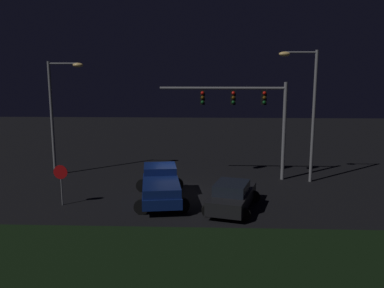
# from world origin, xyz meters

# --- Properties ---
(ground_plane) EXTENTS (80.00, 80.00, 0.00)m
(ground_plane) POSITION_xyz_m (0.00, 0.00, 0.00)
(ground_plane) COLOR black
(grass_median) EXTENTS (25.77, 5.51, 0.10)m
(grass_median) POSITION_xyz_m (0.00, -8.25, 0.05)
(grass_median) COLOR black
(grass_median) RESTS_ON ground_plane
(pickup_truck) EXTENTS (3.41, 5.63, 1.80)m
(pickup_truck) POSITION_xyz_m (-0.79, -1.37, 1.00)
(pickup_truck) COLOR navy
(pickup_truck) RESTS_ON ground_plane
(car_sedan) EXTENTS (3.22, 4.72, 1.51)m
(car_sedan) POSITION_xyz_m (3.14, -2.69, 0.74)
(car_sedan) COLOR black
(car_sedan) RESTS_ON ground_plane
(traffic_signal_gantry) EXTENTS (8.32, 0.56, 6.50)m
(traffic_signal_gantry) POSITION_xyz_m (4.43, 3.44, 4.90)
(traffic_signal_gantry) COLOR slate
(traffic_signal_gantry) RESTS_ON ground_plane
(street_lamp_left) EXTENTS (2.45, 0.44, 7.85)m
(street_lamp_left) POSITION_xyz_m (-8.43, 4.10, 4.95)
(street_lamp_left) COLOR slate
(street_lamp_left) RESTS_ON ground_plane
(street_lamp_right) EXTENTS (2.46, 0.44, 8.50)m
(street_lamp_right) POSITION_xyz_m (8.16, 2.98, 5.31)
(street_lamp_right) COLOR slate
(street_lamp_right) RESTS_ON ground_plane
(stop_sign) EXTENTS (0.76, 0.08, 2.23)m
(stop_sign) POSITION_xyz_m (-6.06, -2.36, 1.56)
(stop_sign) COLOR slate
(stop_sign) RESTS_ON ground_plane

